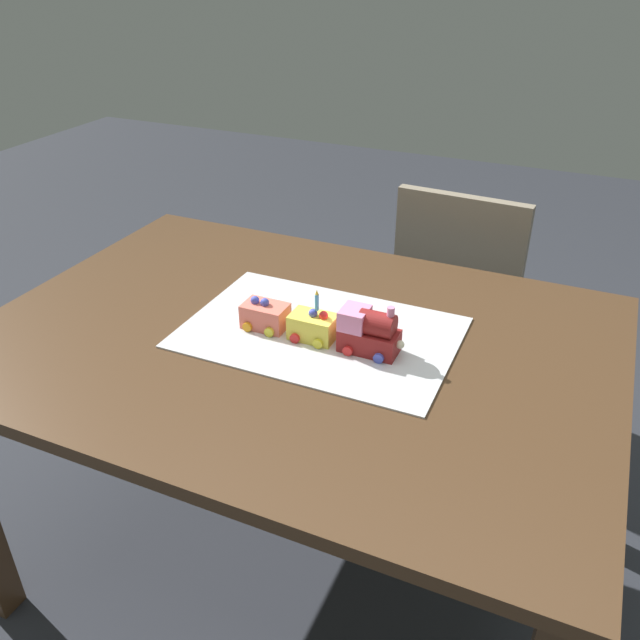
{
  "coord_description": "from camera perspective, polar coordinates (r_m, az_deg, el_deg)",
  "views": [
    {
      "loc": [
        -0.56,
        1.12,
        1.51
      ],
      "look_at": [
        -0.05,
        -0.03,
        0.77
      ],
      "focal_mm": 36.82,
      "sensor_mm": 36.0,
      "label": 1
    }
  ],
  "objects": [
    {
      "name": "ground_plane",
      "position": [
        1.96,
        -1.8,
        -20.08
      ],
      "size": [
        8.0,
        8.0,
        0.0
      ],
      "primitive_type": "plane",
      "color": "#2D3038"
    },
    {
      "name": "dining_table",
      "position": [
        1.52,
        -2.18,
        -4.7
      ],
      "size": [
        1.4,
        1.0,
        0.74
      ],
      "color": "#4C331E",
      "rests_on": "ground"
    },
    {
      "name": "chair",
      "position": [
        2.23,
        12.22,
        1.99
      ],
      "size": [
        0.42,
        0.42,
        0.86
      ],
      "rotation": [
        0.0,
        0.0,
        -0.06
      ],
      "color": "gray",
      "rests_on": "ground"
    },
    {
      "name": "cake_board",
      "position": [
        1.47,
        -0.0,
        -1.08
      ],
      "size": [
        0.6,
        0.4,
        0.0
      ],
      "primitive_type": "cube",
      "color": "silver",
      "rests_on": "dining_table"
    },
    {
      "name": "cake_locomotive",
      "position": [
        1.38,
        4.27,
        -1.01
      ],
      "size": [
        0.14,
        0.08,
        0.12
      ],
      "color": "maroon",
      "rests_on": "cake_board"
    },
    {
      "name": "cake_car_flatbed_lemon",
      "position": [
        1.43,
        -0.58,
        -0.55
      ],
      "size": [
        0.1,
        0.08,
        0.07
      ],
      "color": "#F4E04C",
      "rests_on": "cake_board"
    },
    {
      "name": "cake_car_gondola_coral",
      "position": [
        1.48,
        -4.77,
        0.42
      ],
      "size": [
        0.1,
        0.08,
        0.07
      ],
      "color": "#F27260",
      "rests_on": "cake_board"
    },
    {
      "name": "birthday_candle",
      "position": [
        1.4,
        -0.27,
        1.74
      ],
      "size": [
        0.01,
        0.01,
        0.05
      ],
      "color": "#4CA5E5",
      "rests_on": "cake_car_flatbed_lemon"
    }
  ]
}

